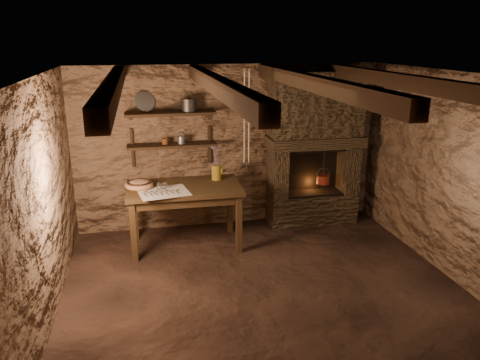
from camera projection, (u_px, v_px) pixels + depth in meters
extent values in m
plane|color=black|center=(262.00, 286.00, 5.42)|extent=(4.50, 4.50, 0.00)
cube|color=brown|center=(229.00, 147.00, 6.94)|extent=(4.50, 0.04, 2.40)
cube|color=brown|center=(338.00, 275.00, 3.20)|extent=(4.50, 0.04, 2.40)
cube|color=brown|center=(44.00, 202.00, 4.62)|extent=(0.04, 4.00, 2.40)
cube|color=brown|center=(447.00, 175.00, 5.52)|extent=(0.04, 4.00, 2.40)
cube|color=black|center=(265.00, 75.00, 4.72)|extent=(4.50, 4.00, 0.04)
cube|color=black|center=(113.00, 87.00, 4.45)|extent=(0.14, 3.95, 0.16)
cube|color=black|center=(216.00, 85.00, 4.65)|extent=(0.14, 3.95, 0.16)
cube|color=black|center=(312.00, 83.00, 4.85)|extent=(0.14, 3.95, 0.16)
cube|color=black|center=(399.00, 81.00, 5.05)|extent=(0.14, 3.95, 0.16)
cube|color=black|center=(172.00, 145.00, 6.59)|extent=(1.25, 0.30, 0.04)
cube|color=black|center=(171.00, 113.00, 6.46)|extent=(1.25, 0.30, 0.04)
cube|color=#36291B|center=(311.00, 208.00, 7.26)|extent=(1.35, 0.45, 0.45)
cube|color=#36291B|center=(277.00, 173.00, 6.97)|extent=(0.23, 0.45, 0.75)
cube|color=#36291B|center=(348.00, 168.00, 7.19)|extent=(0.23, 0.45, 0.75)
cube|color=#36291B|center=(315.00, 142.00, 6.92)|extent=(1.43, 0.51, 0.16)
cube|color=#36291B|center=(316.00, 104.00, 6.79)|extent=(1.35, 0.45, 0.94)
cube|color=black|center=(309.00, 167.00, 7.26)|extent=(0.90, 0.06, 0.75)
cube|color=black|center=(184.00, 188.00, 6.24)|extent=(1.53, 0.89, 0.06)
cube|color=black|center=(184.00, 195.00, 6.27)|extent=(1.39, 0.76, 0.11)
cube|color=beige|center=(164.00, 192.00, 5.96)|extent=(0.69, 0.59, 0.01)
cylinder|color=olive|center=(216.00, 172.00, 6.47)|extent=(0.17, 0.17, 0.21)
torus|color=olive|center=(221.00, 171.00, 6.48)|extent=(0.02, 0.12, 0.12)
ellipsoid|color=#AA7149|center=(139.00, 185.00, 6.11)|extent=(0.41, 0.41, 0.13)
cylinder|color=#2C2A27|center=(189.00, 106.00, 6.48)|extent=(0.27, 0.27, 0.16)
cylinder|color=#9A9A95|center=(144.00, 101.00, 6.44)|extent=(0.31, 0.22, 0.28)
cylinder|color=#612C13|center=(165.00, 141.00, 6.56)|extent=(0.09, 0.09, 0.08)
cylinder|color=maroon|center=(323.00, 179.00, 7.11)|extent=(0.19, 0.19, 0.13)
torus|color=#2C2A27|center=(323.00, 174.00, 7.09)|extent=(0.21, 0.01, 0.21)
cylinder|color=#2C2A27|center=(324.00, 163.00, 7.04)|extent=(0.01, 0.01, 0.44)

